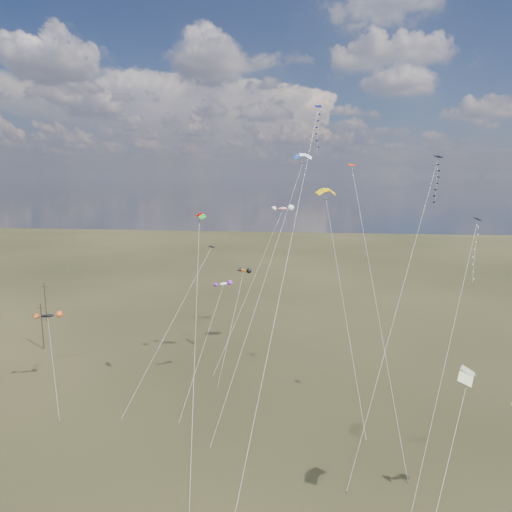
# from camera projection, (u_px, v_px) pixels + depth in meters

# --- Properties ---
(ground) EXTENTS (400.00, 400.00, 0.00)m
(ground) POSITION_uv_depth(u_px,v_px,m) (233.00, 482.00, 43.86)
(ground) COLOR black
(ground) RESTS_ON ground
(utility_pole_near) EXTENTS (1.40, 0.20, 8.00)m
(utility_pole_near) POSITION_uv_depth(u_px,v_px,m) (42.00, 326.00, 77.09)
(utility_pole_near) COLOR black
(utility_pole_near) RESTS_ON ground
(utility_pole_far) EXTENTS (1.40, 0.20, 8.00)m
(utility_pole_far) POSITION_uv_depth(u_px,v_px,m) (45.00, 302.00, 91.75)
(utility_pole_far) COLOR black
(utility_pole_far) RESTS_ON ground
(diamond_black_high) EXTENTS (10.92, 16.71, 31.38)m
(diamond_black_high) POSITION_uv_depth(u_px,v_px,m) (432.00, 196.00, 51.36)
(diamond_black_high) COLOR black
(diamond_black_high) RESTS_ON ground
(diamond_navy_tall) EXTENTS (6.93, 30.39, 37.29)m
(diamond_navy_tall) POSITION_uv_depth(u_px,v_px,m) (313.00, 151.00, 51.75)
(diamond_navy_tall) COLOR #0C0D4C
(diamond_navy_tall) RESTS_ON ground
(diamond_black_mid) EXTENTS (8.60, 15.45, 19.24)m
(diamond_black_mid) POSITION_uv_depth(u_px,v_px,m) (186.00, 296.00, 62.04)
(diamond_black_mid) COLOR black
(diamond_black_mid) RESTS_ON ground
(diamond_navy_right) EXTENTS (8.26, 13.13, 24.87)m
(diamond_navy_right) POSITION_uv_depth(u_px,v_px,m) (473.00, 260.00, 46.84)
(diamond_navy_right) COLOR #091946
(diamond_navy_right) RESTS_ON ground
(diamond_orange_center) EXTENTS (5.06, 23.80, 30.75)m
(diamond_orange_center) POSITION_uv_depth(u_px,v_px,m) (366.00, 248.00, 55.82)
(diamond_orange_center) COLOR red
(diamond_orange_center) RESTS_ON ground
(parafoil_yellow) EXTENTS (6.27, 20.14, 27.82)m
(parafoil_yellow) POSITION_uv_depth(u_px,v_px,m) (326.00, 191.00, 64.87)
(parafoil_yellow) COLOR #D8A505
(parafoil_yellow) RESTS_ON ground
(parafoil_blue_white) EXTENTS (10.41, 15.21, 32.24)m
(parafoil_blue_white) POSITION_uv_depth(u_px,v_px,m) (302.00, 157.00, 56.70)
(parafoil_blue_white) COLOR #1E53B1
(parafoil_blue_white) RESTS_ON ground
(parafoil_striped) EXTENTS (6.69, 10.34, 15.49)m
(parafoil_striped) POSITION_uv_depth(u_px,v_px,m) (467.00, 372.00, 33.69)
(parafoil_striped) COLOR yellow
(parafoil_striped) RESTS_ON ground
(parafoil_tricolor) EXTENTS (4.26, 19.58, 25.13)m
(parafoil_tricolor) POSITION_uv_depth(u_px,v_px,m) (199.00, 217.00, 52.63)
(parafoil_tricolor) COLOR gold
(parafoil_tricolor) RESTS_ON ground
(novelty_black_orange) EXTENTS (6.87, 8.49, 11.30)m
(novelty_black_orange) POSITION_uv_depth(u_px,v_px,m) (48.00, 316.00, 60.41)
(novelty_black_orange) COLOR black
(novelty_black_orange) RESTS_ON ground
(novelty_orange_black) EXTENTS (3.63, 11.16, 15.23)m
(novelty_orange_black) POSITION_uv_depth(u_px,v_px,m) (244.00, 271.00, 70.06)
(novelty_orange_black) COLOR orange
(novelty_orange_black) RESTS_ON ground
(novelty_white_purple) EXTENTS (4.88, 10.47, 15.39)m
(novelty_white_purple) POSITION_uv_depth(u_px,v_px,m) (223.00, 285.00, 60.28)
(novelty_white_purple) COLOR white
(novelty_white_purple) RESTS_ON ground
(novelty_redwhite_stripe) EXTENTS (10.73, 16.20, 24.29)m
(novelty_redwhite_stripe) POSITION_uv_depth(u_px,v_px,m) (282.00, 209.00, 76.84)
(novelty_redwhite_stripe) COLOR red
(novelty_redwhite_stripe) RESTS_ON ground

